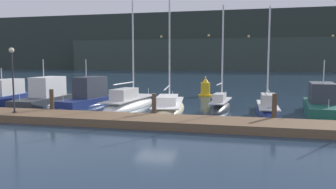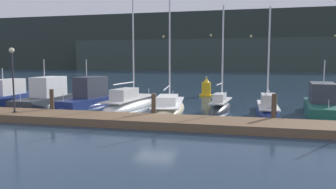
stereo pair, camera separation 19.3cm
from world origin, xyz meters
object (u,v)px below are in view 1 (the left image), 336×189
motorboat_berth_2 (45,99)px  motorboat_berth_8 (322,109)px  motorboat_berth_3 (87,100)px  sailboat_berth_4 (130,105)px  sailboat_berth_5 (169,108)px  motorboat_berth_1 (3,100)px  sailboat_berth_6 (221,107)px  dock_lamppost (12,69)px  sailboat_berth_7 (267,111)px  channel_buoy (205,89)px

motorboat_berth_2 → motorboat_berth_8: (21.54, -0.16, -0.08)m
motorboat_berth_3 → motorboat_berth_2: bearing=-178.8°
sailboat_berth_4 → sailboat_berth_5: 3.29m
motorboat_berth_2 → motorboat_berth_1: bearing=-168.5°
sailboat_berth_6 → motorboat_berth_8: size_ratio=1.11×
motorboat_berth_1 → dock_lamppost: dock_lamppost is taller
motorboat_berth_1 → motorboat_berth_2: motorboat_berth_2 is taller
sailboat_berth_6 → motorboat_berth_8: 6.95m
motorboat_berth_3 → dock_lamppost: size_ratio=1.63×
sailboat_berth_7 → dock_lamppost: sailboat_berth_7 is taller
motorboat_berth_1 → channel_buoy: 18.89m
dock_lamppost → channel_buoy: bearing=58.2°
motorboat_berth_2 → channel_buoy: bearing=37.3°
motorboat_berth_3 → channel_buoy: (8.54, 9.35, 0.33)m
channel_buoy → sailboat_berth_5: bearing=-99.6°
sailboat_berth_7 → motorboat_berth_2: bearing=179.6°
dock_lamppost → sailboat_berth_6: bearing=30.2°
sailboat_berth_6 → sailboat_berth_7: sailboat_berth_6 is taller
sailboat_berth_4 → channel_buoy: 10.52m
sailboat_berth_5 → motorboat_berth_3: bearing=177.5°
motorboat_berth_8 → dock_lamppost: bearing=-161.2°
sailboat_berth_4 → sailboat_berth_5: bearing=-6.2°
sailboat_berth_4 → motorboat_berth_3: bearing=-179.1°
motorboat_berth_1 → motorboat_berth_2: 3.62m
sailboat_berth_7 → channel_buoy: size_ratio=4.01×
channel_buoy → motorboat_berth_3: bearing=-132.4°
channel_buoy → dock_lamppost: bearing=-121.8°
motorboat_berth_8 → sailboat_berth_5: bearing=-179.7°
motorboat_berth_1 → sailboat_berth_4: (11.03, 0.86, -0.18)m
motorboat_berth_1 → dock_lamppost: bearing=-45.3°
motorboat_berth_3 → sailboat_berth_6: 10.79m
sailboat_berth_4 → sailboat_berth_5: sailboat_berth_4 is taller
motorboat_berth_1 → sailboat_berth_6: 18.20m
motorboat_berth_2 → sailboat_berth_6: 14.63m
sailboat_berth_6 → motorboat_berth_8: (6.92, -0.58, 0.20)m
motorboat_berth_1 → sailboat_berth_4: 11.07m
sailboat_berth_4 → sailboat_berth_6: bearing=2.3°
sailboat_berth_5 → dock_lamppost: bearing=-142.3°
sailboat_berth_7 → channel_buoy: (-5.58, 9.56, 0.63)m
sailboat_berth_4 → dock_lamppost: size_ratio=3.18×
motorboat_berth_1 → sailboat_berth_7: (21.50, 0.59, -0.21)m
motorboat_berth_2 → sailboat_berth_4: (7.49, 0.14, -0.27)m
sailboat_berth_5 → sailboat_berth_4: bearing=173.8°
motorboat_berth_1 → sailboat_berth_6: bearing=3.6°
motorboat_berth_3 → sailboat_berth_7: 14.13m
sailboat_berth_5 → motorboat_berth_8: bearing=0.3°
sailboat_berth_7 → dock_lamppost: bearing=-157.2°
motorboat_berth_3 → sailboat_berth_5: bearing=-2.5°
motorboat_berth_3 → dock_lamppost: dock_lamppost is taller
motorboat_berth_8 → sailboat_berth_7: bearing=179.6°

